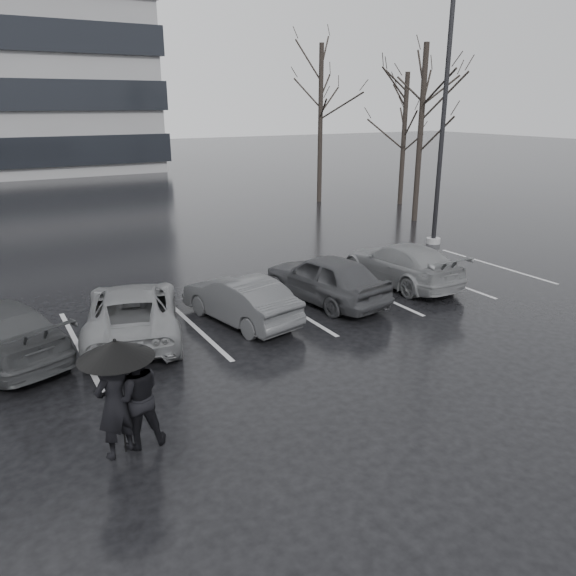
% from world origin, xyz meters
% --- Properties ---
extents(ground, '(160.00, 160.00, 0.00)m').
position_xyz_m(ground, '(0.00, 0.00, 0.00)').
color(ground, black).
rests_on(ground, ground).
extents(car_main, '(2.26, 4.29, 1.39)m').
position_xyz_m(car_main, '(1.76, 2.34, 0.70)').
color(car_main, black).
rests_on(car_main, ground).
extents(car_west_a, '(2.00, 3.84, 1.20)m').
position_xyz_m(car_west_a, '(-1.02, 2.11, 0.60)').
color(car_west_a, '#28282A').
rests_on(car_west_a, ground).
extents(car_west_b, '(3.29, 4.99, 1.28)m').
position_xyz_m(car_west_b, '(-3.68, 2.53, 0.64)').
color(car_west_b, '#525255').
rests_on(car_west_b, ground).
extents(car_east, '(1.84, 4.43, 1.28)m').
position_xyz_m(car_east, '(4.75, 2.58, 0.64)').
color(car_east, '#525255').
rests_on(car_east, ground).
extents(pedestrian_left, '(0.80, 0.67, 1.85)m').
position_xyz_m(pedestrian_left, '(-5.21, -2.22, 0.93)').
color(pedestrian_left, black).
rests_on(pedestrian_left, ground).
extents(pedestrian_right, '(0.91, 0.73, 1.79)m').
position_xyz_m(pedestrian_right, '(-4.84, -2.11, 0.90)').
color(pedestrian_right, black).
rests_on(pedestrian_right, ground).
extents(umbrella, '(1.18, 1.18, 2.00)m').
position_xyz_m(umbrella, '(-5.11, -2.21, 1.82)').
color(umbrella, black).
rests_on(umbrella, ground).
extents(lamp_post, '(0.56, 0.56, 10.17)m').
position_xyz_m(lamp_post, '(9.44, 6.01, 4.65)').
color(lamp_post, gray).
rests_on(lamp_post, ground).
extents(stall_stripes, '(19.72, 5.00, 0.00)m').
position_xyz_m(stall_stripes, '(-0.80, 2.50, 0.00)').
color(stall_stripes, '#B4B4B6').
rests_on(stall_stripes, ground).
extents(tree_east, '(0.26, 0.26, 8.00)m').
position_xyz_m(tree_east, '(12.00, 10.00, 4.00)').
color(tree_east, black).
rests_on(tree_east, ground).
extents(tree_ne, '(0.26, 0.26, 7.00)m').
position_xyz_m(tree_ne, '(14.50, 14.00, 3.50)').
color(tree_ne, black).
rests_on(tree_ne, ground).
extents(tree_north, '(0.26, 0.26, 8.50)m').
position_xyz_m(tree_north, '(11.00, 17.00, 4.25)').
color(tree_north, black).
rests_on(tree_north, ground).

